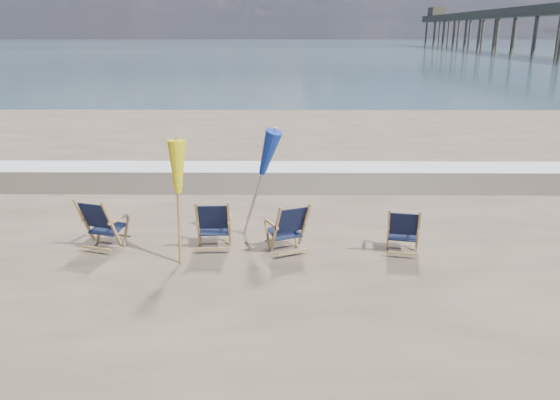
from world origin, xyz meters
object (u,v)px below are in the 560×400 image
(umbrella_yellow, at_px, (177,174))
(beach_chair_2, at_px, (305,227))
(beach_chair_0, at_px, (112,226))
(fishing_pier, at_px, (555,24))
(beach_chair_1, at_px, (229,225))
(beach_chair_3, at_px, (418,233))
(umbrella_blue, at_px, (257,151))

(umbrella_yellow, bearing_deg, beach_chair_2, 12.43)
(beach_chair_0, bearing_deg, fishing_pier, -101.38)
(umbrella_yellow, height_order, fishing_pier, fishing_pier)
(beach_chair_0, bearing_deg, beach_chair_2, -160.60)
(beach_chair_1, xyz_separation_m, beach_chair_3, (3.23, -0.23, -0.04))
(beach_chair_2, relative_size, fishing_pier, 0.01)
(beach_chair_0, distance_m, beach_chair_3, 5.25)
(beach_chair_1, height_order, fishing_pier, fishing_pier)
(beach_chair_1, relative_size, umbrella_yellow, 0.47)
(umbrella_blue, bearing_deg, beach_chair_3, -17.77)
(fishing_pier, bearing_deg, beach_chair_2, -117.56)
(fishing_pier, bearing_deg, beach_chair_1, -118.39)
(beach_chair_0, height_order, beach_chair_1, beach_chair_0)
(beach_chair_1, relative_size, beach_chair_2, 1.01)
(umbrella_yellow, bearing_deg, umbrella_blue, 43.41)
(fishing_pier, bearing_deg, beach_chair_3, -116.29)
(beach_chair_3, bearing_deg, beach_chair_1, 7.13)
(beach_chair_1, xyz_separation_m, fishing_pier, (38.89, 71.95, 4.17))
(beach_chair_0, distance_m, umbrella_yellow, 1.68)
(umbrella_yellow, distance_m, fishing_pier, 82.65)
(beach_chair_1, bearing_deg, umbrella_yellow, 30.30)
(beach_chair_0, height_order, beach_chair_2, beach_chair_0)
(beach_chair_0, xyz_separation_m, umbrella_yellow, (1.26, -0.39, 1.03))
(beach_chair_1, height_order, umbrella_yellow, umbrella_yellow)
(beach_chair_2, distance_m, umbrella_blue, 1.61)
(umbrella_yellow, relative_size, umbrella_blue, 0.94)
(beach_chair_2, bearing_deg, umbrella_blue, -63.69)
(umbrella_yellow, xyz_separation_m, umbrella_blue, (1.22, 1.16, 0.12))
(umbrella_blue, xyz_separation_m, fishing_pier, (38.42, 71.29, 3.00))
(beach_chair_1, relative_size, umbrella_blue, 0.44)
(beach_chair_2, xyz_separation_m, beach_chair_3, (1.92, -0.19, -0.04))
(umbrella_blue, bearing_deg, fishing_pier, 61.68)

